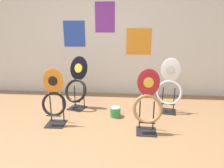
{
  "coord_description": "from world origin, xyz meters",
  "views": [
    {
      "loc": [
        0.55,
        -1.84,
        1.43
      ],
      "look_at": [
        0.29,
        1.23,
        0.55
      ],
      "focal_mm": 32.0,
      "sensor_mm": 36.0,
      "label": 1
    }
  ],
  "objects_px": {
    "toilet_seat_display_jazz_black": "(77,86)",
    "toilet_seat_display_orange_sun": "(54,100)",
    "paint_can": "(115,111)",
    "toilet_seat_display_crimson_swirl": "(148,105)",
    "toilet_seat_display_white_plain": "(169,87)"
  },
  "relations": [
    {
      "from": "toilet_seat_display_white_plain",
      "to": "toilet_seat_display_crimson_swirl",
      "type": "height_order",
      "value": "toilet_seat_display_white_plain"
    },
    {
      "from": "toilet_seat_display_orange_sun",
      "to": "paint_can",
      "type": "distance_m",
      "value": 1.0
    },
    {
      "from": "toilet_seat_display_orange_sun",
      "to": "toilet_seat_display_crimson_swirl",
      "type": "xyz_separation_m",
      "value": [
        1.36,
        -0.12,
        0.01
      ]
    },
    {
      "from": "toilet_seat_display_white_plain",
      "to": "toilet_seat_display_orange_sun",
      "type": "relative_size",
      "value": 1.09
    },
    {
      "from": "toilet_seat_display_jazz_black",
      "to": "paint_can",
      "type": "distance_m",
      "value": 0.84
    },
    {
      "from": "toilet_seat_display_white_plain",
      "to": "toilet_seat_display_jazz_black",
      "type": "distance_m",
      "value": 1.62
    },
    {
      "from": "toilet_seat_display_jazz_black",
      "to": "paint_can",
      "type": "relative_size",
      "value": 5.27
    },
    {
      "from": "toilet_seat_display_white_plain",
      "to": "toilet_seat_display_crimson_swirl",
      "type": "bearing_deg",
      "value": -119.64
    },
    {
      "from": "toilet_seat_display_crimson_swirl",
      "to": "toilet_seat_display_jazz_black",
      "type": "bearing_deg",
      "value": 146.73
    },
    {
      "from": "toilet_seat_display_white_plain",
      "to": "toilet_seat_display_orange_sun",
      "type": "bearing_deg",
      "value": -160.42
    },
    {
      "from": "toilet_seat_display_white_plain",
      "to": "paint_can",
      "type": "relative_size",
      "value": 5.31
    },
    {
      "from": "toilet_seat_display_jazz_black",
      "to": "toilet_seat_display_orange_sun",
      "type": "bearing_deg",
      "value": -104.29
    },
    {
      "from": "toilet_seat_display_orange_sun",
      "to": "paint_can",
      "type": "bearing_deg",
      "value": 22.28
    },
    {
      "from": "toilet_seat_display_white_plain",
      "to": "toilet_seat_display_crimson_swirl",
      "type": "relative_size",
      "value": 1.04
    },
    {
      "from": "toilet_seat_display_white_plain",
      "to": "paint_can",
      "type": "xyz_separation_m",
      "value": [
        -0.9,
        -0.27,
        -0.37
      ]
    }
  ]
}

